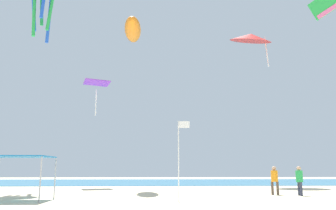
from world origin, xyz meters
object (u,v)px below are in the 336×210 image
at_px(canopy_tent, 19,158).
at_px(kite_inflatable_orange, 133,30).
at_px(banner_flag, 180,153).
at_px(person_central, 299,178).
at_px(kite_delta_red, 251,38).
at_px(person_leftmost, 274,178).
at_px(kite_diamond_purple, 97,85).

relative_size(canopy_tent, kite_inflatable_orange, 0.66).
bearing_deg(kite_inflatable_orange, banner_flag, 13.74).
xyz_separation_m(canopy_tent, person_central, (16.53, 2.49, -1.16)).
distance_m(person_central, kite_inflatable_orange, 19.03).
bearing_deg(kite_inflatable_orange, canopy_tent, -28.00).
bearing_deg(kite_delta_red, banner_flag, 47.56).
distance_m(person_leftmost, kite_delta_red, 20.29).
bearing_deg(canopy_tent, person_leftmost, 11.83).
relative_size(canopy_tent, person_central, 1.81).
xyz_separation_m(person_leftmost, kite_inflatable_orange, (-9.78, 7.44, 13.11)).
distance_m(canopy_tent, person_leftmost, 15.56).
distance_m(person_leftmost, kite_inflatable_orange, 17.97).
bearing_deg(kite_inflatable_orange, person_leftmost, 51.69).
bearing_deg(kite_inflatable_orange, person_central, 52.81).
height_order(person_leftmost, banner_flag, banner_flag).
height_order(kite_inflatable_orange, kite_diamond_purple, kite_inflatable_orange).
height_order(kite_delta_red, kite_diamond_purple, kite_delta_red).
bearing_deg(kite_diamond_purple, kite_inflatable_orange, -152.48).
bearing_deg(banner_flag, kite_delta_red, 62.29).
distance_m(canopy_tent, kite_diamond_purple, 16.54).
relative_size(kite_delta_red, kite_diamond_purple, 1.66).
height_order(banner_flag, kite_delta_red, kite_delta_red).
xyz_separation_m(person_central, kite_inflatable_orange, (-11.13, 8.13, 13.12)).
bearing_deg(banner_flag, person_leftmost, 35.92).
height_order(person_central, kite_delta_red, kite_delta_red).
bearing_deg(kite_delta_red, canopy_tent, 27.67).
bearing_deg(canopy_tent, person_central, 8.57).
bearing_deg(kite_delta_red, kite_inflatable_orange, 10.28).
xyz_separation_m(kite_delta_red, kite_diamond_purple, (-16.46, -2.04, -6.08)).
bearing_deg(person_central, banner_flag, -62.48).
distance_m(canopy_tent, kite_delta_red, 28.18).
distance_m(person_central, kite_delta_red, 20.60).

